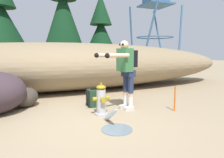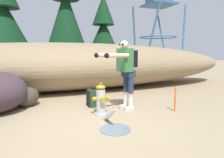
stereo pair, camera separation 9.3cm
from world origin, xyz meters
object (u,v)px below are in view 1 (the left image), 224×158
(fire_hydrant, at_px, (101,100))
(utility_worker, at_px, (125,66))
(boulder_small, at_px, (26,97))
(spare_backpack, at_px, (92,98))
(survey_stake, at_px, (175,99))

(fire_hydrant, height_order, utility_worker, utility_worker)
(boulder_small, bearing_deg, utility_worker, -26.75)
(spare_backpack, xyz_separation_m, survey_stake, (1.72, -1.08, 0.08))
(fire_hydrant, relative_size, boulder_small, 1.07)
(utility_worker, xyz_separation_m, boulder_small, (-2.26, 1.14, -0.81))
(spare_backpack, bearing_deg, boulder_small, 156.39)
(utility_worker, bearing_deg, fire_hydrant, 0.42)
(utility_worker, relative_size, spare_backpack, 3.53)
(utility_worker, relative_size, boulder_small, 2.45)
(survey_stake, bearing_deg, spare_backpack, 147.88)
(spare_backpack, bearing_deg, fire_hydrant, -92.44)
(fire_hydrant, xyz_separation_m, utility_worker, (0.66, 0.16, 0.72))
(utility_worker, distance_m, boulder_small, 2.65)
(fire_hydrant, bearing_deg, utility_worker, 13.72)
(fire_hydrant, distance_m, utility_worker, 0.99)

